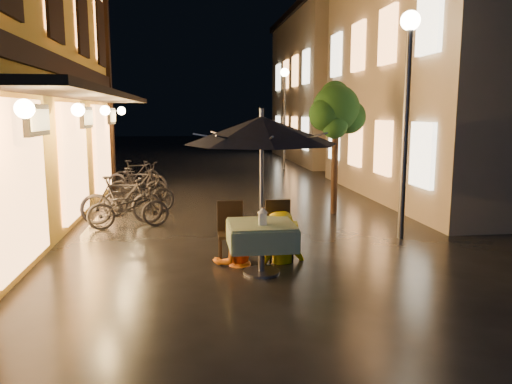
{
  "coord_description": "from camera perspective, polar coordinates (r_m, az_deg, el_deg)",
  "views": [
    {
      "loc": [
        -1.03,
        -6.94,
        2.41
      ],
      "look_at": [
        0.02,
        0.83,
        1.15
      ],
      "focal_mm": 35.0,
      "sensor_mm": 36.0,
      "label": 1
    }
  ],
  "objects": [
    {
      "name": "cafe_chair_left",
      "position": [
        8.16,
        -2.92,
        -4.16
      ],
      "size": [
        0.42,
        0.42,
        0.97
      ],
      "color": "black",
      "rests_on": "ground"
    },
    {
      "name": "bicycle_5",
      "position": [
        16.33,
        -13.56,
        1.98
      ],
      "size": [
        1.58,
        0.84,
        0.91
      ],
      "primitive_type": "imported",
      "rotation": [
        0.0,
        0.0,
        1.86
      ],
      "color": "black",
      "rests_on": "ground"
    },
    {
      "name": "streetlamp_far",
      "position": [
        21.34,
        3.26,
        10.46
      ],
      "size": [
        0.36,
        0.36,
        4.23
      ],
      "color": "#59595E",
      "rests_on": "ground"
    },
    {
      "name": "east_building_near",
      "position": [
        15.95,
        25.21,
        11.86
      ],
      "size": [
        7.3,
        9.3,
        6.8
      ],
      "color": "tan",
      "rests_on": "ground"
    },
    {
      "name": "east_building_far",
      "position": [
        26.39,
        11.4,
        11.65
      ],
      "size": [
        7.3,
        10.3,
        7.3
      ],
      "color": "tan",
      "rests_on": "ground"
    },
    {
      "name": "bicycle_3",
      "position": [
        13.73,
        -13.32,
        0.76
      ],
      "size": [
        1.6,
        0.52,
        0.95
      ],
      "primitive_type": "imported",
      "rotation": [
        0.0,
        0.0,
        1.53
      ],
      "color": "black",
      "rests_on": "ground"
    },
    {
      "name": "bicycle_4",
      "position": [
        14.98,
        -13.46,
        1.5
      ],
      "size": [
        1.98,
        1.22,
        0.98
      ],
      "primitive_type": "imported",
      "rotation": [
        0.0,
        0.0,
        1.24
      ],
      "color": "black",
      "rests_on": "ground"
    },
    {
      "name": "person_yellow",
      "position": [
        8.04,
        2.85,
        -2.4
      ],
      "size": [
        1.15,
        0.83,
        1.61
      ],
      "primitive_type": "imported",
      "rotation": [
        0.0,
        0.0,
        3.38
      ],
      "color": "#D7BE00",
      "rests_on": "ground"
    },
    {
      "name": "patio_umbrella",
      "position": [
        7.26,
        0.64,
        7.05
      ],
      "size": [
        2.26,
        2.26,
        2.46
      ],
      "color": "#59595E",
      "rests_on": "ground"
    },
    {
      "name": "cafe_table",
      "position": [
        7.48,
        0.62,
        -4.99
      ],
      "size": [
        0.99,
        0.99,
        0.78
      ],
      "color": "#59595E",
      "rests_on": "ground"
    },
    {
      "name": "cafe_chair_right",
      "position": [
        8.26,
        2.63,
        -3.99
      ],
      "size": [
        0.42,
        0.42,
        0.97
      ],
      "color": "black",
      "rests_on": "ground"
    },
    {
      "name": "bicycle_1",
      "position": [
        11.13,
        -15.11,
        -0.93
      ],
      "size": [
        1.77,
        0.51,
        1.06
      ],
      "primitive_type": "imported",
      "rotation": [
        0.0,
        0.0,
        1.56
      ],
      "color": "black",
      "rests_on": "ground"
    },
    {
      "name": "person_orange",
      "position": [
        7.92,
        -2.45,
        -3.03
      ],
      "size": [
        0.83,
        0.71,
        1.49
      ],
      "primitive_type": "imported",
      "rotation": [
        0.0,
        0.0,
        3.37
      ],
      "color": "orange",
      "rests_on": "ground"
    },
    {
      "name": "table_lantern",
      "position": [
        7.28,
        0.77,
        -2.7
      ],
      "size": [
        0.16,
        0.16,
        0.25
      ],
      "color": "white",
      "rests_on": "cafe_table"
    },
    {
      "name": "street_tree",
      "position": [
        11.96,
        9.18,
        9.05
      ],
      "size": [
        1.43,
        1.2,
        3.15
      ],
      "color": "black",
      "rests_on": "ground"
    },
    {
      "name": "ground",
      "position": [
        7.42,
        0.75,
        -9.83
      ],
      "size": [
        90.0,
        90.0,
        0.0
      ],
      "primitive_type": "plane",
      "color": "black",
      "rests_on": "ground"
    },
    {
      "name": "bicycle_0",
      "position": [
        10.76,
        -14.4,
        -1.73
      ],
      "size": [
        1.76,
        0.89,
        0.88
      ],
      "primitive_type": "imported",
      "rotation": [
        0.0,
        0.0,
        1.76
      ],
      "color": "black",
      "rests_on": "ground"
    },
    {
      "name": "bicycle_2",
      "position": [
        12.19,
        -13.21,
        -0.33
      ],
      "size": [
        1.85,
        1.23,
        0.92
      ],
      "primitive_type": "imported",
      "rotation": [
        0.0,
        0.0,
        1.96
      ],
      "color": "black",
      "rests_on": "ground"
    },
    {
      "name": "streetlamp_near",
      "position": [
        9.83,
        16.92,
        11.69
      ],
      "size": [
        0.36,
        0.36,
        4.23
      ],
      "color": "#59595E",
      "rests_on": "ground"
    }
  ]
}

